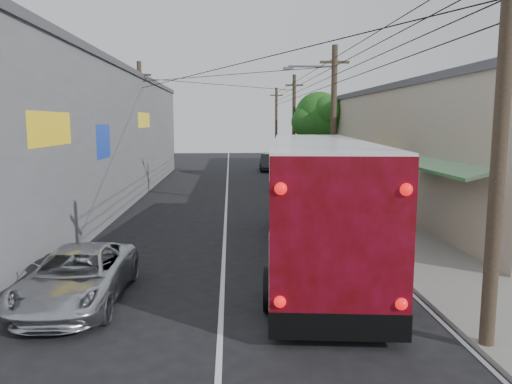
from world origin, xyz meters
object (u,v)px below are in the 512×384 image
Objects in this scene: parked_car_far at (270,162)px; pedestrian_far at (351,201)px; parked_car_mid at (286,181)px; pedestrian_near at (405,210)px; jeepney at (77,276)px; parked_suv at (315,192)px; coach_bus at (317,198)px.

pedestrian_far is (1.64, -23.93, 0.27)m from parked_car_far.
pedestrian_near is at bearing -76.60° from parked_car_mid.
parked_car_far is (7.32, 32.97, 0.08)m from jeepney.
parked_car_mid is 2.11× the size of pedestrian_far.
parked_suv is 6.14m from parked_car_mid.
coach_bus is at bearing 30.23° from jeepney.
pedestrian_near is at bearing 47.57° from coach_bus.
coach_bus reaches higher than parked_car_far.
pedestrian_near reaches higher than jeepney.
jeepney is 33.77m from parked_car_far.
pedestrian_near is at bearing -74.66° from parked_car_far.
parked_suv is 4.54m from pedestrian_far.
jeepney is 3.26× the size of pedestrian_near.
pedestrian_far reaches higher than pedestrian_near.
parked_suv reaches higher than parked_car_far.
parked_car_far is at bearing -85.16° from pedestrian_near.
pedestrian_near is (10.82, 7.58, 0.19)m from jeepney.
pedestrian_near is at bearing 132.49° from pedestrian_far.
parked_car_mid is at bearing 93.08° from coach_bus.
parked_car_mid is (-0.80, 6.09, -0.15)m from parked_suv.
parked_suv is 3.08× the size of pedestrian_far.
pedestrian_far is (0.84, -4.45, 0.22)m from parked_suv.
jeepney is 15.75m from parked_suv.
pedestrian_near reaches higher than parked_car_mid.
parked_car_far is at bearing 77.75° from jeepney.
jeepney is at bearing -144.11° from coach_bus.
coach_bus reaches higher than jeepney.
parked_suv reaches higher than parked_car_mid.
jeepney is 1.06× the size of parked_car_far.
coach_bus is 15.89m from parked_car_mid.
pedestrian_far is (-1.86, 1.46, 0.16)m from pedestrian_near.
parked_car_far reaches higher than jeepney.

